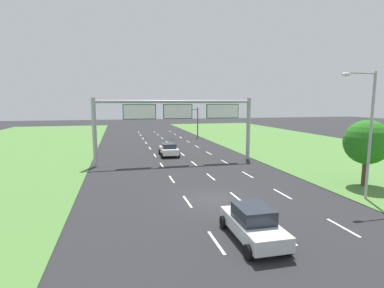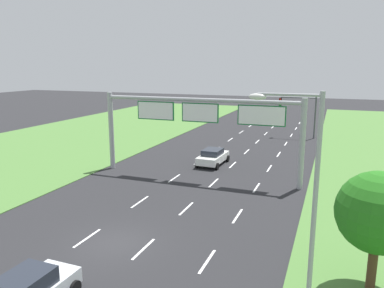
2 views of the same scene
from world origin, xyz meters
TOP-DOWN VIEW (x-y plane):
  - ground_plane at (0.00, 0.00)m, footprint 200.00×200.00m
  - grass_verge_right at (21.00, 10.00)m, footprint 24.00×120.00m
  - lane_dashes_inner_left at (-1.75, 15.00)m, footprint 0.14×68.40m
  - lane_dashes_inner_right at (1.75, 15.00)m, footprint 0.14×68.40m
  - lane_dashes_slip at (5.25, 15.00)m, footprint 0.14×68.40m
  - car_near_red at (0.03, -6.16)m, footprint 2.12×4.38m
  - car_lead_silver at (-0.08, 17.43)m, footprint 2.33×4.37m
  - sign_gantry at (0.22, 12.96)m, footprint 17.24×0.44m
  - traffic_light_mast at (6.28, 34.71)m, footprint 4.76×0.49m
  - street_lamp at (9.71, -2.41)m, footprint 2.61×0.32m
  - roadside_tree_near at (12.46, 0.25)m, footprint 3.40×3.40m

SIDE VIEW (x-z plane):
  - ground_plane at x=0.00m, z-range 0.00..0.00m
  - lane_dashes_inner_left at x=-1.75m, z-range 0.00..0.01m
  - lane_dashes_inner_right at x=1.75m, z-range 0.00..0.01m
  - lane_dashes_slip at x=5.25m, z-range 0.00..0.01m
  - grass_verge_right at x=21.00m, z-range 0.00..0.06m
  - car_lead_silver at x=-0.08m, z-range 0.02..1.55m
  - car_near_red at x=0.03m, z-range -0.01..1.63m
  - roadside_tree_near at x=12.46m, z-range 0.88..6.07m
  - traffic_light_mast at x=6.28m, z-range 1.07..6.67m
  - sign_gantry at x=0.22m, z-range 1.48..8.48m
  - street_lamp at x=9.71m, z-range 0.83..9.33m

